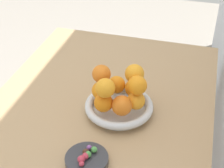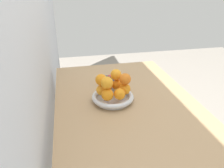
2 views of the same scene
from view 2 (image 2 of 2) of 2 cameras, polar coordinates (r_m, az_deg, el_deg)
wall_back at (r=1.03m, az=-21.54°, el=19.13°), size 4.00×0.05×2.50m
dining_table at (r=1.26m, az=3.31°, el=-7.35°), size 1.10×0.76×0.74m
fruit_bowl at (r=1.18m, az=0.19°, el=-3.57°), size 0.23×0.23×0.04m
candy_dish at (r=1.40m, az=-0.66°, el=0.88°), size 0.12×0.12×0.02m
orange_0 at (r=1.21m, az=1.43°, el=-0.24°), size 0.06×0.06×0.06m
orange_1 at (r=1.20m, az=-1.35°, el=-0.39°), size 0.06×0.06×0.06m
orange_2 at (r=1.15m, az=-2.70°, el=-1.64°), size 0.06×0.06×0.06m
orange_3 at (r=1.10m, az=-1.20°, el=-2.80°), size 0.06×0.06×0.06m
orange_4 at (r=1.11m, az=1.98°, el=-2.64°), size 0.06×0.06×0.06m
orange_5 at (r=1.16m, az=3.32°, el=-1.30°), size 0.06×0.06×0.06m
orange_6 at (r=1.13m, az=-2.84°, el=1.05°), size 0.06×0.06×0.06m
orange_7 at (r=1.18m, az=1.05°, el=2.47°), size 0.06×0.06×0.06m
orange_8 at (r=1.13m, az=3.47°, el=1.33°), size 0.06×0.06×0.06m
orange_9 at (r=1.08m, az=-1.34°, el=0.33°), size 0.06×0.06×0.06m
candy_ball_0 at (r=1.38m, az=-0.40°, el=1.53°), size 0.02×0.02×0.02m
candy_ball_1 at (r=1.39m, az=-0.65°, el=1.74°), size 0.02×0.02×0.02m
candy_ball_2 at (r=1.38m, az=-0.75°, el=1.55°), size 0.02×0.02×0.02m
candy_ball_3 at (r=1.36m, az=-1.03°, el=1.16°), size 0.02×0.02×0.02m
candy_ball_4 at (r=1.39m, az=-0.79°, el=1.59°), size 0.02×0.02×0.02m
candy_ball_5 at (r=1.41m, az=-0.50°, el=2.03°), size 0.02×0.02×0.02m
candy_ball_6 at (r=1.42m, az=-0.81°, el=2.10°), size 0.01×0.01×0.01m
candy_ball_7 at (r=1.36m, az=-0.32°, el=1.07°), size 0.02×0.02×0.02m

